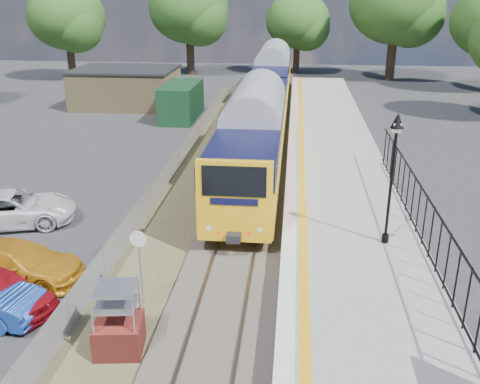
# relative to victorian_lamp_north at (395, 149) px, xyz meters

# --- Properties ---
(ground) EXTENTS (120.00, 120.00, 0.00)m
(ground) POSITION_rel_victorian_lamp_north_xyz_m (-5.30, -6.00, -4.30)
(ground) COLOR #2D2D30
(ground) RESTS_ON ground
(track_bed) EXTENTS (5.90, 80.00, 0.29)m
(track_bed) POSITION_rel_victorian_lamp_north_xyz_m (-5.77, 3.67, -4.21)
(track_bed) COLOR #473F38
(track_bed) RESTS_ON ground
(platform) EXTENTS (5.00, 70.00, 0.90)m
(platform) POSITION_rel_victorian_lamp_north_xyz_m (-1.10, 2.00, -3.85)
(platform) COLOR gray
(platform) RESTS_ON ground
(platform_edge) EXTENTS (0.90, 70.00, 0.01)m
(platform_edge) POSITION_rel_victorian_lamp_north_xyz_m (-3.16, 2.00, -3.39)
(platform_edge) COLOR silver
(platform_edge) RESTS_ON platform
(victorian_lamp_north) EXTENTS (0.44, 0.44, 4.60)m
(victorian_lamp_north) POSITION_rel_victorian_lamp_north_xyz_m (0.00, 0.00, 0.00)
(victorian_lamp_north) COLOR black
(victorian_lamp_north) RESTS_ON platform
(palisade_fence) EXTENTS (0.12, 26.00, 2.00)m
(palisade_fence) POSITION_rel_victorian_lamp_north_xyz_m (1.25, -3.76, -2.46)
(palisade_fence) COLOR black
(palisade_fence) RESTS_ON platform
(wire_fence) EXTENTS (0.06, 52.00, 1.20)m
(wire_fence) POSITION_rel_victorian_lamp_north_xyz_m (-9.50, 6.00, -3.70)
(wire_fence) COLOR #999EA3
(wire_fence) RESTS_ON ground
(outbuilding) EXTENTS (10.80, 10.10, 3.12)m
(outbuilding) POSITION_rel_victorian_lamp_north_xyz_m (-16.21, 25.21, -2.78)
(outbuilding) COLOR #948053
(outbuilding) RESTS_ON ground
(tree_line) EXTENTS (56.80, 43.80, 11.88)m
(tree_line) POSITION_rel_victorian_lamp_north_xyz_m (-3.90, 36.00, 2.31)
(tree_line) COLOR #332319
(tree_line) RESTS_ON ground
(train) EXTENTS (2.82, 40.83, 3.51)m
(train) POSITION_rel_victorian_lamp_north_xyz_m (-5.30, 20.30, -1.96)
(train) COLOR #EFAF15
(train) RESTS_ON ground
(brick_plinth) EXTENTS (1.39, 1.39, 2.00)m
(brick_plinth) POSITION_rel_victorian_lamp_north_xyz_m (-7.80, -5.67, -3.34)
(brick_plinth) COLOR maroon
(brick_plinth) RESTS_ON ground
(speed_sign) EXTENTS (0.51, 0.10, 2.55)m
(speed_sign) POSITION_rel_victorian_lamp_north_xyz_m (-7.80, -3.42, -2.59)
(speed_sign) COLOR #999EA3
(speed_sign) RESTS_ON ground
(car_yellow) EXTENTS (4.72, 2.33, 1.32)m
(car_yellow) POSITION_rel_victorian_lamp_north_xyz_m (-12.35, -2.33, -3.64)
(car_yellow) COLOR #C68217
(car_yellow) RESTS_ON ground
(car_white) EXTENTS (5.62, 3.77, 1.43)m
(car_white) POSITION_rel_victorian_lamp_north_xyz_m (-14.83, 1.97, -3.58)
(car_white) COLOR silver
(car_white) RESTS_ON ground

